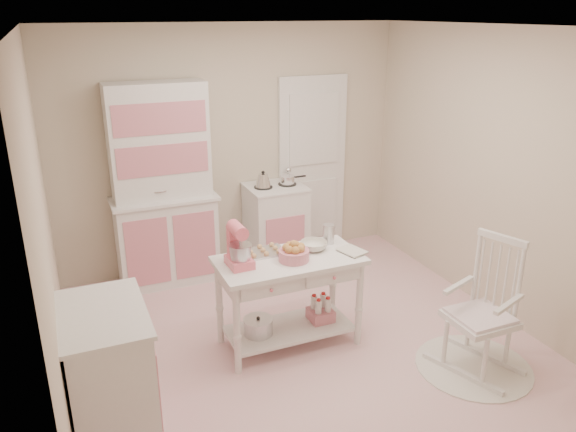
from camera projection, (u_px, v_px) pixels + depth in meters
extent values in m
plane|color=pink|center=(304.00, 342.00, 4.86)|extent=(3.80, 3.80, 0.00)
cube|color=white|center=(307.00, 27.00, 3.96)|extent=(3.80, 3.80, 0.04)
cube|color=beige|center=(232.00, 149.00, 6.05)|extent=(3.80, 0.04, 2.60)
cube|color=beige|center=(466.00, 313.00, 2.77)|extent=(3.80, 0.04, 2.60)
cube|color=beige|center=(45.00, 236.00, 3.71)|extent=(0.04, 3.80, 2.60)
cube|color=beige|center=(495.00, 174.00, 5.11)|extent=(0.04, 3.80, 2.60)
cube|color=silver|center=(312.00, 166.00, 6.47)|extent=(0.82, 0.05, 2.04)
cube|color=silver|center=(163.00, 187.00, 5.64)|extent=(1.06, 0.50, 2.08)
cube|color=silver|center=(276.00, 225.00, 6.24)|extent=(0.62, 0.57, 0.92)
cube|color=silver|center=(110.00, 373.00, 3.70)|extent=(0.54, 0.84, 0.92)
cylinder|color=white|center=(473.00, 366.00, 4.53)|extent=(0.92, 0.92, 0.01)
cube|color=silver|center=(481.00, 307.00, 4.34)|extent=(0.70, 0.84, 1.10)
cube|color=silver|center=(289.00, 301.00, 4.73)|extent=(1.20, 0.60, 0.80)
cube|color=#F6687C|center=(239.00, 246.00, 4.39)|extent=(0.21, 0.29, 0.34)
cube|color=silver|center=(264.00, 252.00, 4.69)|extent=(0.34, 0.24, 0.02)
cylinder|color=#D37989|center=(294.00, 255.00, 4.54)|extent=(0.25, 0.25, 0.09)
imported|color=beige|center=(314.00, 246.00, 4.74)|extent=(0.23, 0.23, 0.07)
cylinder|color=silver|center=(328.00, 234.00, 4.86)|extent=(0.10, 0.10, 0.17)
imported|color=beige|center=(345.00, 254.00, 4.65)|extent=(0.22, 0.27, 0.02)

